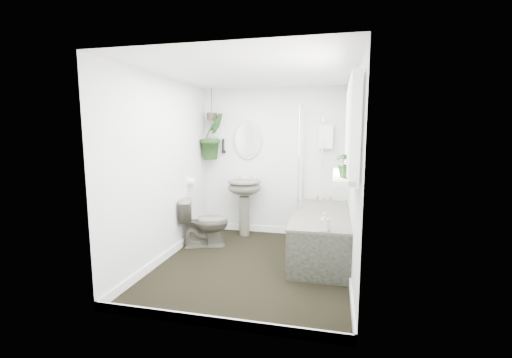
# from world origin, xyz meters

# --- Properties ---
(floor) EXTENTS (2.30, 2.80, 0.02)m
(floor) POSITION_xyz_m (0.00, 0.00, -0.01)
(floor) COLOR black
(floor) RESTS_ON ground
(ceiling) EXTENTS (2.30, 2.80, 0.02)m
(ceiling) POSITION_xyz_m (0.00, 0.00, 2.31)
(ceiling) COLOR white
(ceiling) RESTS_ON ground
(wall_back) EXTENTS (2.30, 0.02, 2.30)m
(wall_back) POSITION_xyz_m (0.00, 1.41, 1.15)
(wall_back) COLOR silver
(wall_back) RESTS_ON ground
(wall_front) EXTENTS (2.30, 0.02, 2.30)m
(wall_front) POSITION_xyz_m (0.00, -1.41, 1.15)
(wall_front) COLOR silver
(wall_front) RESTS_ON ground
(wall_left) EXTENTS (0.02, 2.80, 2.30)m
(wall_left) POSITION_xyz_m (-1.16, 0.00, 1.15)
(wall_left) COLOR silver
(wall_left) RESTS_ON ground
(wall_right) EXTENTS (0.02, 2.80, 2.30)m
(wall_right) POSITION_xyz_m (1.16, 0.00, 1.15)
(wall_right) COLOR silver
(wall_right) RESTS_ON ground
(skirting) EXTENTS (2.30, 2.80, 0.10)m
(skirting) POSITION_xyz_m (0.00, 0.00, 0.05)
(skirting) COLOR white
(skirting) RESTS_ON floor
(bathtub) EXTENTS (0.72, 1.72, 0.58)m
(bathtub) POSITION_xyz_m (0.80, 0.50, 0.29)
(bathtub) COLOR #525042
(bathtub) RESTS_ON floor
(bath_screen) EXTENTS (0.04, 0.72, 1.40)m
(bath_screen) POSITION_xyz_m (0.47, 0.99, 1.28)
(bath_screen) COLOR silver
(bath_screen) RESTS_ON bathtub
(shower_box) EXTENTS (0.20, 0.10, 0.35)m
(shower_box) POSITION_xyz_m (0.80, 1.34, 1.55)
(shower_box) COLOR white
(shower_box) RESTS_ON wall_back
(oval_mirror) EXTENTS (0.46, 0.03, 0.62)m
(oval_mirror) POSITION_xyz_m (-0.42, 1.37, 1.50)
(oval_mirror) COLOR #B7B08D
(oval_mirror) RESTS_ON wall_back
(wall_sconce) EXTENTS (0.04, 0.04, 0.22)m
(wall_sconce) POSITION_xyz_m (-0.82, 1.36, 1.40)
(wall_sconce) COLOR black
(wall_sconce) RESTS_ON wall_back
(toilet_roll_holder) EXTENTS (0.11, 0.11, 0.11)m
(toilet_roll_holder) POSITION_xyz_m (-1.10, 0.70, 0.90)
(toilet_roll_holder) COLOR white
(toilet_roll_holder) RESTS_ON wall_left
(window_recess) EXTENTS (0.08, 1.00, 0.90)m
(window_recess) POSITION_xyz_m (1.09, -0.70, 1.65)
(window_recess) COLOR white
(window_recess) RESTS_ON wall_right
(window_sill) EXTENTS (0.18, 1.00, 0.04)m
(window_sill) POSITION_xyz_m (1.02, -0.70, 1.23)
(window_sill) COLOR white
(window_sill) RESTS_ON wall_right
(window_blinds) EXTENTS (0.01, 0.86, 0.76)m
(window_blinds) POSITION_xyz_m (1.04, -0.70, 1.65)
(window_blinds) COLOR white
(window_blinds) RESTS_ON wall_right
(toilet) EXTENTS (0.77, 0.60, 0.69)m
(toilet) POSITION_xyz_m (-0.85, 0.54, 0.35)
(toilet) COLOR #525042
(toilet) RESTS_ON floor
(pedestal_sink) EXTENTS (0.58, 0.51, 0.87)m
(pedestal_sink) POSITION_xyz_m (-0.42, 1.16, 0.44)
(pedestal_sink) COLOR #525042
(pedestal_sink) RESTS_ON floor
(sill_plant) EXTENTS (0.27, 0.25, 0.25)m
(sill_plant) POSITION_xyz_m (1.05, -0.96, 1.38)
(sill_plant) COLOR black
(sill_plant) RESTS_ON window_sill
(hanging_plant) EXTENTS (0.50, 0.52, 0.73)m
(hanging_plant) POSITION_xyz_m (-0.97, 1.25, 1.55)
(hanging_plant) COLOR black
(hanging_plant) RESTS_ON ceiling
(soap_bottle) EXTENTS (0.11, 0.11, 0.19)m
(soap_bottle) POSITION_xyz_m (0.85, -0.29, 0.68)
(soap_bottle) COLOR #2B201F
(soap_bottle) RESTS_ON bathtub
(hanging_pot) EXTENTS (0.16, 0.16, 0.12)m
(hanging_pot) POSITION_xyz_m (-0.97, 1.25, 1.86)
(hanging_pot) COLOR #382B21
(hanging_pot) RESTS_ON ceiling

